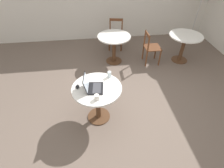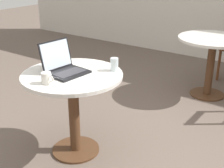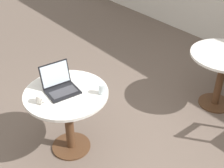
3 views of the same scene
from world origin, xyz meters
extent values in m
cylinder|color=#51331E|center=(-0.57, -0.17, 0.01)|extent=(0.42, 0.42, 0.02)
cylinder|color=#51331E|center=(-0.57, -0.17, 0.37)|extent=(0.09, 0.09, 0.70)
cylinder|color=silver|center=(-0.57, -0.17, 0.73)|extent=(0.84, 0.84, 0.03)
cylinder|color=#51331E|center=(-0.03, 1.73, 0.01)|extent=(0.42, 0.42, 0.02)
cylinder|color=#51331E|center=(-0.03, 1.73, 0.37)|extent=(0.09, 0.09, 0.70)
cube|color=black|center=(-0.59, -0.19, 0.75)|extent=(0.27, 0.33, 0.02)
cube|color=#38383D|center=(-0.57, -0.20, 0.77)|extent=(0.16, 0.27, 0.00)
cube|color=black|center=(-0.74, -0.18, 0.88)|extent=(0.09, 0.31, 0.24)
cube|color=silver|center=(-0.73, -0.18, 0.88)|extent=(0.08, 0.28, 0.21)
ellipsoid|color=black|center=(-0.88, -0.12, 0.76)|extent=(0.06, 0.10, 0.03)
cylinder|color=silver|center=(-0.58, -0.44, 0.79)|extent=(0.08, 0.08, 0.09)
torus|color=silver|center=(-0.53, -0.44, 0.79)|extent=(0.05, 0.01, 0.05)
cylinder|color=silver|center=(-0.33, 0.09, 0.80)|extent=(0.07, 0.07, 0.11)
camera|label=1|loc=(-0.58, -2.34, 2.66)|focal=28.00mm
camera|label=2|loc=(1.08, -1.93, 1.63)|focal=50.00mm
camera|label=3|loc=(1.63, -1.39, 2.53)|focal=50.00mm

